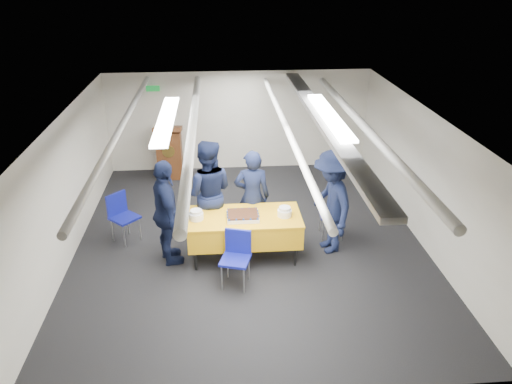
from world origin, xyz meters
TOP-DOWN VIEW (x-y plane):
  - ground at (0.00, 0.00)m, footprint 7.00×7.00m
  - room_shell at (0.09, 0.41)m, footprint 6.00×7.00m
  - serving_table at (-0.12, -0.50)m, footprint 1.84×0.91m
  - sheet_cake at (-0.15, -0.58)m, footprint 0.52×0.41m
  - plate_stack_left at (-0.89, -0.55)m, footprint 0.23×0.23m
  - plate_stack_right at (0.53, -0.55)m, footprint 0.23×0.23m
  - podium at (-1.60, 3.05)m, footprint 0.62×0.53m
  - chair_near at (-0.28, -1.22)m, footprint 0.52×0.52m
  - chair_right at (1.55, 0.06)m, footprint 0.44×0.44m
  - chair_left at (-2.23, 0.26)m, footprint 0.59×0.59m
  - sailor_a at (0.05, 0.05)m, footprint 0.63×0.42m
  - sailor_b at (-0.71, 0.07)m, footprint 0.96×0.77m
  - sailor_c at (-1.36, -0.53)m, footprint 0.72×1.12m
  - sailor_d at (1.33, -0.37)m, footprint 0.86×1.26m

SIDE VIEW (x-z plane):
  - ground at x=0.00m, z-range 0.00..0.00m
  - chair_near at x=-0.28m, z-range 0.10..0.97m
  - chair_right at x=1.55m, z-range 0.10..0.97m
  - chair_left at x=-2.23m, z-range 0.10..0.97m
  - serving_table at x=-0.12m, z-range 0.17..0.94m
  - podium at x=-1.60m, z-range -0.01..1.24m
  - sheet_cake at x=-0.15m, z-range 0.77..0.86m
  - plate_stack_right at x=0.53m, z-range 0.76..0.92m
  - sailor_a at x=0.05m, z-range 0.00..1.69m
  - plate_stack_left at x=-0.89m, z-range 0.76..0.93m
  - sailor_c at x=-1.36m, z-range 0.00..1.77m
  - sailor_d at x=1.33m, z-range 0.00..1.79m
  - sailor_b at x=-0.71m, z-range 0.00..1.87m
  - room_shell at x=0.09m, z-range 0.66..2.96m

